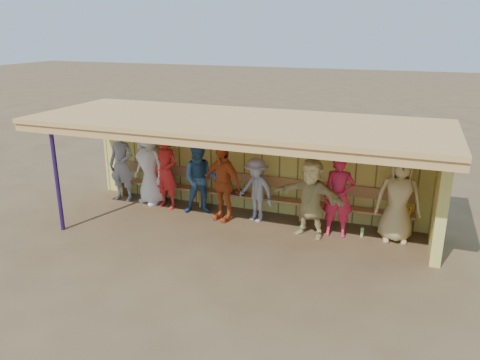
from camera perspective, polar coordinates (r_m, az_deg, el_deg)
name	(u,v)px	position (r m, az deg, el deg)	size (l,w,h in m)	color
ground	(235,229)	(10.63, -0.67, -5.94)	(90.00, 90.00, 0.00)	brown
player_a	(122,165)	(12.46, -14.21, 1.83)	(0.70, 0.46, 1.92)	gray
player_b	(150,166)	(12.08, -10.91, 1.73)	(0.97, 0.63, 1.99)	silver
player_c	(200,179)	(11.28, -4.87, 0.15)	(0.84, 0.66, 1.73)	#356092
player_d	(223,183)	(10.83, -2.15, -0.34)	(1.06, 0.44, 1.82)	#CD5320
player_e	(256,190)	(10.81, 1.98, -1.22)	(0.98, 0.56, 1.51)	#9998A1
player_f	(311,198)	(10.09, 8.64, -2.15)	(1.62, 0.52, 1.74)	#DBC57B
player_g	(339,196)	(10.19, 11.93, -1.96)	(0.66, 0.43, 1.80)	red
player_h	(399,198)	(10.28, 18.77, -2.08)	(0.93, 0.61, 1.91)	tan
player_extra	(166,172)	(11.69, -8.99, 0.99)	(0.68, 0.45, 1.87)	red
dugout_structure	(261,150)	(10.56, 2.62, 3.63)	(8.80, 3.20, 2.50)	#DDCB5E
bench	(251,191)	(11.41, 1.35, -1.38)	(7.60, 0.34, 0.93)	tan
dugout_equipment	(239,193)	(11.39, -0.11, -1.61)	(6.06, 0.62, 0.80)	orange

